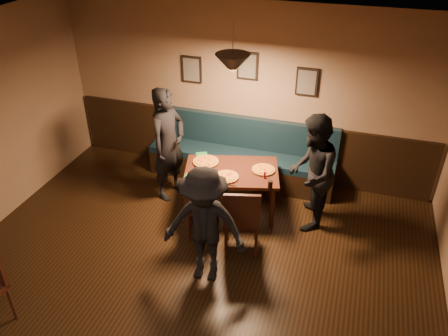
{
  "coord_description": "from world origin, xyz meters",
  "views": [
    {
      "loc": [
        1.61,
        -2.76,
        4.02
      ],
      "look_at": [
        0.1,
        1.98,
        0.95
      ],
      "focal_mm": 35.49,
      "sensor_mm": 36.0,
      "label": 1
    }
  ],
  "objects_px": {
    "booth_bench": "(241,153)",
    "tabasco_bottle": "(265,174)",
    "diner_front": "(204,227)",
    "soda_glass": "(270,185)",
    "diner_left": "(168,144)",
    "diner_right": "(312,173)",
    "chair_near_right": "(242,218)",
    "chair_near_left": "(203,203)",
    "dining_table": "(231,191)"
  },
  "relations": [
    {
      "from": "booth_bench",
      "to": "dining_table",
      "type": "xyz_separation_m",
      "value": [
        0.1,
        -0.87,
        -0.15
      ]
    },
    {
      "from": "soda_glass",
      "to": "tabasco_bottle",
      "type": "bearing_deg",
      "value": 117.55
    },
    {
      "from": "booth_bench",
      "to": "diner_left",
      "type": "height_order",
      "value": "diner_left"
    },
    {
      "from": "booth_bench",
      "to": "chair_near_left",
      "type": "relative_size",
      "value": 3.08
    },
    {
      "from": "diner_left",
      "to": "tabasco_bottle",
      "type": "height_order",
      "value": "diner_left"
    },
    {
      "from": "diner_front",
      "to": "soda_glass",
      "type": "relative_size",
      "value": 11.01
    },
    {
      "from": "chair_near_right",
      "to": "diner_right",
      "type": "relative_size",
      "value": 0.61
    },
    {
      "from": "tabasco_bottle",
      "to": "chair_near_right",
      "type": "bearing_deg",
      "value": -99.89
    },
    {
      "from": "dining_table",
      "to": "diner_right",
      "type": "relative_size",
      "value": 0.78
    },
    {
      "from": "soda_glass",
      "to": "chair_near_left",
      "type": "bearing_deg",
      "value": -161.84
    },
    {
      "from": "booth_bench",
      "to": "tabasco_bottle",
      "type": "height_order",
      "value": "booth_bench"
    },
    {
      "from": "diner_right",
      "to": "tabasco_bottle",
      "type": "distance_m",
      "value": 0.63
    },
    {
      "from": "tabasco_bottle",
      "to": "dining_table",
      "type": "bearing_deg",
      "value": 173.81
    },
    {
      "from": "diner_left",
      "to": "diner_front",
      "type": "bearing_deg",
      "value": -126.5
    },
    {
      "from": "chair_near_right",
      "to": "tabasco_bottle",
      "type": "bearing_deg",
      "value": 65.84
    },
    {
      "from": "chair_near_right",
      "to": "diner_left",
      "type": "bearing_deg",
      "value": 132.73
    },
    {
      "from": "booth_bench",
      "to": "chair_near_left",
      "type": "bearing_deg",
      "value": -94.67
    },
    {
      "from": "dining_table",
      "to": "soda_glass",
      "type": "height_order",
      "value": "soda_glass"
    },
    {
      "from": "chair_near_left",
      "to": "tabasco_bottle",
      "type": "distance_m",
      "value": 0.93
    },
    {
      "from": "diner_right",
      "to": "tabasco_bottle",
      "type": "bearing_deg",
      "value": -81.02
    },
    {
      "from": "chair_near_left",
      "to": "diner_left",
      "type": "xyz_separation_m",
      "value": [
        -0.8,
        0.73,
        0.39
      ]
    },
    {
      "from": "chair_near_left",
      "to": "chair_near_right",
      "type": "distance_m",
      "value": 0.62
    },
    {
      "from": "dining_table",
      "to": "diner_left",
      "type": "xyz_separation_m",
      "value": [
        -1.02,
        0.14,
        0.53
      ]
    },
    {
      "from": "diner_right",
      "to": "soda_glass",
      "type": "height_order",
      "value": "diner_right"
    },
    {
      "from": "diner_front",
      "to": "tabasco_bottle",
      "type": "height_order",
      "value": "diner_front"
    },
    {
      "from": "booth_bench",
      "to": "soda_glass",
      "type": "distance_m",
      "value": 1.41
    },
    {
      "from": "booth_bench",
      "to": "diner_front",
      "type": "distance_m",
      "value": 2.26
    },
    {
      "from": "dining_table",
      "to": "diner_front",
      "type": "distance_m",
      "value": 1.43
    },
    {
      "from": "diner_front",
      "to": "soda_glass",
      "type": "distance_m",
      "value": 1.18
    },
    {
      "from": "soda_glass",
      "to": "diner_left",
      "type": "bearing_deg",
      "value": 164.77
    },
    {
      "from": "soda_glass",
      "to": "tabasco_bottle",
      "type": "relative_size",
      "value": 1.13
    },
    {
      "from": "chair_near_left",
      "to": "soda_glass",
      "type": "bearing_deg",
      "value": 4.66
    },
    {
      "from": "diner_left",
      "to": "chair_near_left",
      "type": "bearing_deg",
      "value": -115.18
    },
    {
      "from": "dining_table",
      "to": "diner_front",
      "type": "xyz_separation_m",
      "value": [
        0.08,
        -1.36,
        0.41
      ]
    },
    {
      "from": "chair_near_left",
      "to": "diner_right",
      "type": "relative_size",
      "value": 0.58
    },
    {
      "from": "diner_front",
      "to": "diner_left",
      "type": "bearing_deg",
      "value": 122.65
    },
    {
      "from": "dining_table",
      "to": "diner_front",
      "type": "relative_size",
      "value": 0.86
    },
    {
      "from": "diner_left",
      "to": "tabasco_bottle",
      "type": "relative_size",
      "value": 14.31
    },
    {
      "from": "diner_right",
      "to": "diner_front",
      "type": "xyz_separation_m",
      "value": [
        -1.03,
        -1.42,
        -0.07
      ]
    },
    {
      "from": "chair_near_right",
      "to": "diner_right",
      "type": "bearing_deg",
      "value": 33.56
    },
    {
      "from": "booth_bench",
      "to": "tabasco_bottle",
      "type": "xyz_separation_m",
      "value": [
        0.6,
        -0.93,
        0.27
      ]
    },
    {
      "from": "dining_table",
      "to": "chair_near_left",
      "type": "bearing_deg",
      "value": -125.91
    },
    {
      "from": "diner_right",
      "to": "diner_front",
      "type": "bearing_deg",
      "value": -37.1
    },
    {
      "from": "chair_near_right",
      "to": "tabasco_bottle",
      "type": "relative_size",
      "value": 8.24
    },
    {
      "from": "booth_bench",
      "to": "soda_glass",
      "type": "bearing_deg",
      "value": -58.27
    },
    {
      "from": "dining_table",
      "to": "tabasco_bottle",
      "type": "relative_size",
      "value": 10.69
    },
    {
      "from": "chair_near_right",
      "to": "diner_right",
      "type": "height_order",
      "value": "diner_right"
    },
    {
      "from": "dining_table",
      "to": "chair_near_right",
      "type": "height_order",
      "value": "chair_near_right"
    },
    {
      "from": "diner_right",
      "to": "dining_table",
      "type": "bearing_deg",
      "value": -88.23
    },
    {
      "from": "diner_right",
      "to": "soda_glass",
      "type": "relative_size",
      "value": 12.03
    }
  ]
}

